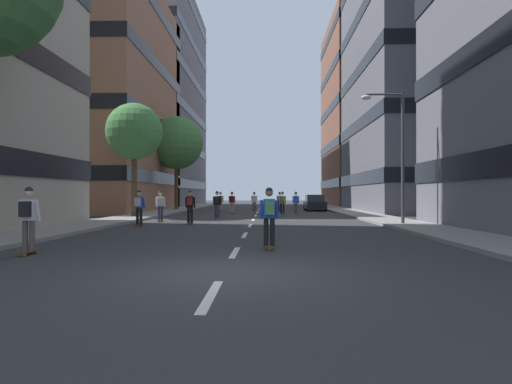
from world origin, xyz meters
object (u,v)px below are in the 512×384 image
(skater_0, at_px, (190,201))
(skater_7, at_px, (254,201))
(skater_8, at_px, (139,206))
(parked_car_near, at_px, (315,203))
(skater_11, at_px, (296,201))
(streetlamp_right, at_px, (395,143))
(skater_12, at_px, (232,201))
(skater_6, at_px, (282,201))
(street_tree_mid, at_px, (176,143))
(skater_9, at_px, (190,205))
(skater_2, at_px, (220,200))
(skater_10, at_px, (160,204))
(skater_1, at_px, (217,203))
(skater_5, at_px, (280,200))
(street_tree_near, at_px, (134,132))
(skater_3, at_px, (269,214))
(skater_4, at_px, (28,216))

(skater_0, bearing_deg, skater_7, 44.85)
(skater_8, bearing_deg, parked_car_near, 62.09)
(skater_8, xyz_separation_m, skater_11, (8.52, 13.89, -0.03))
(streetlamp_right, relative_size, skater_12, 3.65)
(streetlamp_right, xyz_separation_m, skater_6, (-5.19, 12.01, -3.12))
(street_tree_mid, bearing_deg, streetlamp_right, -52.51)
(skater_7, xyz_separation_m, skater_8, (-5.08, -17.40, 0.03))
(skater_9, bearing_deg, skater_12, 84.21)
(skater_9, bearing_deg, skater_2, 90.73)
(skater_8, distance_m, skater_10, 3.60)
(skater_11, bearing_deg, skater_0, -171.03)
(parked_car_near, xyz_separation_m, streetlamp_right, (1.90, -19.50, 3.44))
(skater_1, distance_m, skater_5, 11.89)
(skater_0, bearing_deg, streetlamp_right, -43.78)
(skater_6, distance_m, skater_7, 5.23)
(parked_car_near, relative_size, skater_7, 2.47)
(streetlamp_right, height_order, skater_2, streetlamp_right)
(street_tree_near, xyz_separation_m, skater_6, (9.88, 5.51, -4.64))
(skater_6, xyz_separation_m, skater_9, (-5.23, -10.98, 0.00))
(skater_5, bearing_deg, streetlamp_right, -72.88)
(skater_2, distance_m, skater_3, 27.25)
(street_tree_near, height_order, street_tree_mid, street_tree_mid)
(skater_0, distance_m, skater_9, 11.00)
(street_tree_near, relative_size, skater_5, 4.15)
(skater_2, relative_size, skater_11, 1.00)
(skater_3, height_order, skater_8, same)
(streetlamp_right, height_order, skater_7, streetlamp_right)
(skater_2, height_order, skater_10, same)
(street_tree_mid, bearing_deg, skater_6, -37.72)
(street_tree_mid, distance_m, skater_4, 30.82)
(skater_11, xyz_separation_m, skater_12, (-5.12, -0.16, 0.03))
(street_tree_near, height_order, streetlamp_right, street_tree_near)
(skater_10, bearing_deg, skater_6, 51.50)
(skater_10, bearing_deg, street_tree_near, 125.89)
(street_tree_mid, distance_m, skater_0, 9.89)
(skater_2, bearing_deg, streetlamp_right, -59.03)
(skater_4, bearing_deg, skater_7, 79.51)
(parked_car_near, xyz_separation_m, skater_11, (-2.18, -6.33, 0.29))
(parked_car_near, distance_m, skater_10, 19.69)
(skater_0, distance_m, skater_7, 6.84)
(streetlamp_right, bearing_deg, skater_8, -176.74)
(parked_car_near, distance_m, skater_9, 20.34)
(skater_7, relative_size, skater_11, 1.00)
(skater_7, bearing_deg, streetlamp_right, -65.73)
(skater_3, xyz_separation_m, skater_9, (-4.13, 10.23, 0.00))
(skater_3, bearing_deg, parked_car_near, 81.30)
(skater_0, relative_size, skater_12, 1.00)
(street_tree_mid, bearing_deg, skater_4, -85.26)
(skater_2, xyz_separation_m, skater_10, (-1.82, -14.83, 0.00))
(skater_5, distance_m, skater_6, 5.09)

